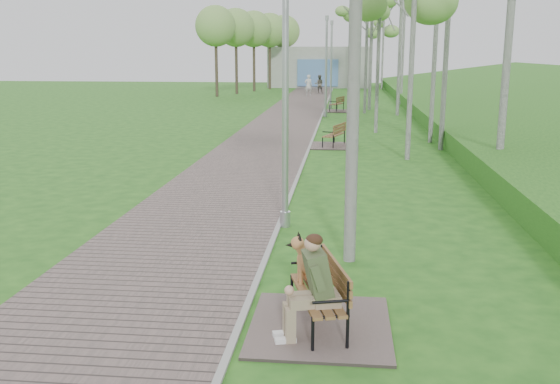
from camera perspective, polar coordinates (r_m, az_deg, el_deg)
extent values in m
plane|color=#23581B|center=(14.26, 0.44, -1.76)|extent=(120.00, 120.00, 0.00)
cube|color=#62544F|center=(35.55, 1.01, 7.02)|extent=(3.50, 67.00, 0.04)
cube|color=#999993|center=(35.44, 3.86, 6.98)|extent=(0.10, 67.00, 0.05)
cube|color=#48922A|center=(35.56, 23.57, 5.93)|extent=(14.00, 70.00, 1.60)
cube|color=#9E9E99|center=(64.82, 3.58, 11.34)|extent=(10.00, 5.00, 4.00)
cube|color=#5179B5|center=(62.24, 3.47, 10.83)|extent=(4.00, 0.20, 2.60)
cube|color=#62544F|center=(8.46, 3.70, -12.11)|extent=(1.85, 2.05, 0.04)
cube|color=brown|center=(8.29, 3.39, -9.33)|extent=(0.85, 1.61, 0.04)
cube|color=brown|center=(8.24, 5.10, -7.43)|extent=(0.44, 1.50, 0.34)
cube|color=#62544F|center=(24.08, 5.02, 4.22)|extent=(1.79, 1.99, 0.04)
cube|color=brown|center=(24.02, 4.92, 5.23)|extent=(0.87, 1.56, 0.04)
cube|color=brown|center=(23.91, 5.48, 5.84)|extent=(0.48, 1.44, 0.33)
cube|color=#62544F|center=(38.30, 5.26, 7.38)|extent=(1.80, 2.00, 0.04)
cube|color=brown|center=(38.26, 5.20, 8.02)|extent=(0.88, 1.57, 0.04)
cube|color=brown|center=(38.17, 5.55, 8.41)|extent=(0.49, 1.44, 0.33)
cylinder|color=#A3A5AB|center=(12.97, 0.47, -2.49)|extent=(0.22, 0.22, 0.33)
cylinder|color=#A3A5AB|center=(12.55, 0.50, 8.83)|extent=(0.13, 0.13, 5.43)
cylinder|color=#A3A5AB|center=(34.96, 4.17, 7.12)|extent=(0.21, 0.21, 0.32)
cylinder|color=#A3A5AB|center=(34.80, 4.24, 11.17)|extent=(0.13, 0.13, 5.26)
cylinder|color=#A3A5AB|center=(34.84, 4.31, 15.58)|extent=(0.19, 0.19, 0.26)
cylinder|color=#A3A5AB|center=(40.02, 4.63, 7.82)|extent=(0.21, 0.21, 0.31)
cylinder|color=#A3A5AB|center=(39.88, 4.70, 11.35)|extent=(0.13, 0.13, 5.24)
cylinder|color=#A3A5AB|center=(39.91, 4.77, 15.18)|extent=(0.19, 0.19, 0.26)
imported|color=beige|center=(51.29, 2.61, 9.71)|extent=(0.73, 0.60, 1.72)
imported|color=gray|center=(54.66, 3.60, 9.82)|extent=(0.81, 0.65, 1.59)
cylinder|color=silver|center=(10.45, 6.94, 16.43)|extent=(0.20, 0.20, 8.52)
cylinder|color=silver|center=(21.22, 12.01, 12.98)|extent=(0.18, 0.18, 7.51)
cylinder|color=silver|center=(28.19, 9.03, 13.85)|extent=(0.18, 0.18, 8.38)
cylinder|color=silver|center=(25.55, 14.16, 15.72)|extent=(0.20, 0.20, 10.12)
cylinder|color=silver|center=(37.23, 7.98, 15.13)|extent=(0.20, 0.20, 10.38)
cylinder|color=silver|center=(36.24, 10.95, 13.69)|extent=(0.18, 0.18, 8.61)
cylinder|color=silver|center=(39.41, 8.35, 13.56)|extent=(0.20, 0.20, 8.44)
cylinder|color=silver|center=(43.79, 11.30, 15.13)|extent=(0.19, 0.19, 11.14)
cylinder|color=silver|center=(59.09, 6.83, 14.10)|extent=(0.19, 0.19, 10.09)
cylinder|color=silver|center=(61.18, 9.40, 12.98)|extent=(0.17, 0.17, 7.98)
ellipsoid|color=#82B155|center=(61.25, 9.49, 15.37)|extent=(2.39, 2.39, 3.51)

